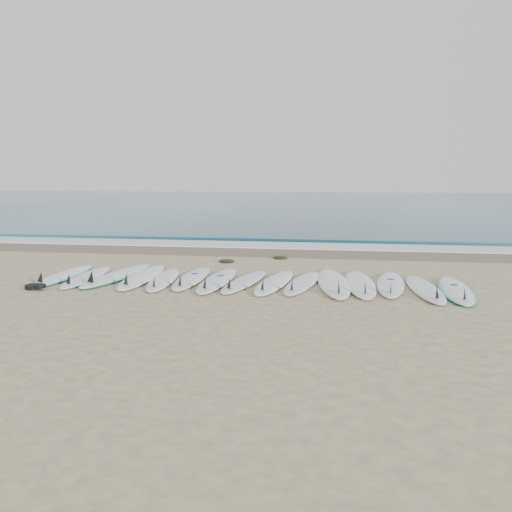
# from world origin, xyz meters

# --- Properties ---
(ground) EXTENTS (120.00, 120.00, 0.00)m
(ground) POSITION_xyz_m (0.00, 0.00, 0.00)
(ground) COLOR tan
(ocean) EXTENTS (120.00, 55.00, 0.03)m
(ocean) POSITION_xyz_m (0.00, 32.50, 0.01)
(ocean) COLOR #1A4D5C
(ocean) RESTS_ON ground
(wet_sand_band) EXTENTS (120.00, 1.80, 0.01)m
(wet_sand_band) POSITION_xyz_m (0.00, 4.10, 0.01)
(wet_sand_band) COLOR brown
(wet_sand_band) RESTS_ON ground
(foam_band) EXTENTS (120.00, 1.40, 0.04)m
(foam_band) POSITION_xyz_m (0.00, 5.50, 0.02)
(foam_band) COLOR silver
(foam_band) RESTS_ON ground
(wave_crest) EXTENTS (120.00, 1.00, 0.10)m
(wave_crest) POSITION_xyz_m (0.00, 7.00, 0.05)
(wave_crest) COLOR #1A4D5C
(wave_crest) RESTS_ON ground
(surfboard_0) EXTENTS (0.69, 2.50, 0.31)m
(surfboard_0) POSITION_xyz_m (-3.94, -0.02, 0.05)
(surfboard_0) COLOR white
(surfboard_0) RESTS_ON ground
(surfboard_1) EXTENTS (0.71, 2.44, 0.31)m
(surfboard_1) POSITION_xyz_m (-3.37, -0.12, 0.05)
(surfboard_1) COLOR white
(surfboard_1) RESTS_ON ground
(surfboard_2) EXTENTS (0.93, 2.77, 0.35)m
(surfboard_2) POSITION_xyz_m (-2.81, 0.15, 0.05)
(surfboard_2) COLOR white
(surfboard_2) RESTS_ON ground
(surfboard_3) EXTENTS (0.74, 2.73, 0.35)m
(surfboard_3) POSITION_xyz_m (-2.22, 0.04, 0.06)
(surfboard_3) COLOR white
(surfboard_3) RESTS_ON ground
(surfboard_4) EXTENTS (0.81, 2.40, 0.30)m
(surfboard_4) POSITION_xyz_m (-1.71, -0.12, 0.05)
(surfboard_4) COLOR white
(surfboard_4) RESTS_ON ground
(surfboard_5) EXTENTS (0.59, 2.49, 0.32)m
(surfboard_5) POSITION_xyz_m (-1.17, 0.08, 0.05)
(surfboard_5) COLOR white
(surfboard_5) RESTS_ON ground
(surfboard_6) EXTENTS (0.59, 2.58, 0.33)m
(surfboard_6) POSITION_xyz_m (-0.60, -0.06, 0.06)
(surfboard_6) COLOR white
(surfboard_6) RESTS_ON ground
(surfboard_7) EXTENTS (0.87, 2.41, 0.30)m
(surfboard_7) POSITION_xyz_m (-0.04, -0.07, 0.05)
(surfboard_7) COLOR white
(surfboard_7) RESTS_ON ground
(surfboard_8) EXTENTS (0.82, 2.50, 0.31)m
(surfboard_8) POSITION_xyz_m (0.56, -0.09, 0.05)
(surfboard_8) COLOR white
(surfboard_8) RESTS_ON ground
(surfboard_9) EXTENTS (0.88, 2.41, 0.30)m
(surfboard_9) POSITION_xyz_m (1.11, -0.03, 0.05)
(surfboard_9) COLOR white
(surfboard_9) RESTS_ON ground
(surfboard_10) EXTENTS (0.84, 2.88, 0.36)m
(surfboard_10) POSITION_xyz_m (1.72, 0.03, 0.06)
(surfboard_10) COLOR white
(surfboard_10) RESTS_ON ground
(surfboard_11) EXTENTS (0.65, 2.68, 0.34)m
(surfboard_11) POSITION_xyz_m (2.23, 0.02, 0.06)
(surfboard_11) COLOR white
(surfboard_11) RESTS_ON ground
(surfboard_12) EXTENTS (0.78, 2.53, 0.32)m
(surfboard_12) POSITION_xyz_m (2.81, 0.11, 0.06)
(surfboard_12) COLOR white
(surfboard_12) RESTS_ON ground
(surfboard_13) EXTENTS (0.63, 2.47, 0.31)m
(surfboard_13) POSITION_xyz_m (3.40, -0.24, 0.05)
(surfboard_13) COLOR white
(surfboard_13) RESTS_ON ground
(surfboard_14) EXTENTS (0.80, 2.51, 0.31)m
(surfboard_14) POSITION_xyz_m (3.95, -0.20, 0.05)
(surfboard_14) COLOR white
(surfboard_14) RESTS_ON ground
(seaweed_near) EXTENTS (0.40, 0.31, 0.08)m
(seaweed_near) POSITION_xyz_m (-0.91, 2.35, 0.04)
(seaweed_near) COLOR black
(seaweed_near) RESTS_ON ground
(seaweed_far) EXTENTS (0.37, 0.29, 0.07)m
(seaweed_far) POSITION_xyz_m (0.36, 3.10, 0.04)
(seaweed_far) COLOR black
(seaweed_far) RESTS_ON ground
(leash_coil) EXTENTS (0.46, 0.36, 0.11)m
(leash_coil) POSITION_xyz_m (-3.88, -1.12, 0.05)
(leash_coil) COLOR black
(leash_coil) RESTS_ON ground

